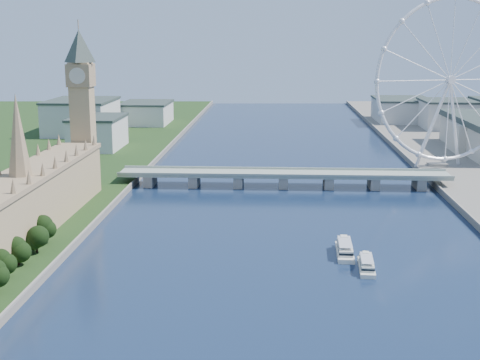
{
  "coord_description": "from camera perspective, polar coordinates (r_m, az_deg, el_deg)",
  "views": [
    {
      "loc": [
        -5.59,
        -138.5,
        99.22
      ],
      "look_at": [
        -24.29,
        210.0,
        23.67
      ],
      "focal_mm": 50.0,
      "sensor_mm": 36.0,
      "label": 1
    }
  ],
  "objects": [
    {
      "name": "city_skyline",
      "position": [
        704.83,
        6.73,
        5.43
      ],
      "size": [
        505.0,
        280.0,
        32.0
      ],
      "color": "beige",
      "rests_on": "ground"
    },
    {
      "name": "big_ben",
      "position": [
        435.34,
        -13.39,
        7.59
      ],
      "size": [
        20.02,
        20.02,
        110.0
      ],
      "color": "tan",
      "rests_on": "ground"
    },
    {
      "name": "tour_boat_near",
      "position": [
        314.84,
        8.92,
        -6.31
      ],
      "size": [
        8.87,
        30.71,
        6.73
      ],
      "primitive_type": null,
      "rotation": [
        0.0,
        0.0,
        -0.04
      ],
      "color": "silver",
      "rests_on": "ground"
    },
    {
      "name": "westminster_bridge",
      "position": [
        448.2,
        3.72,
        0.27
      ],
      "size": [
        220.0,
        22.0,
        9.5
      ],
      "color": "gray",
      "rests_on": "ground"
    },
    {
      "name": "tour_boat_far",
      "position": [
        297.04,
        10.73,
        -7.52
      ],
      "size": [
        8.52,
        27.1,
        5.87
      ],
      "primitive_type": null,
      "rotation": [
        0.0,
        0.0,
        -0.07
      ],
      "color": "silver",
      "rests_on": "ground"
    },
    {
      "name": "parliament_range",
      "position": [
        341.58,
        -18.04,
        -2.07
      ],
      "size": [
        24.0,
        200.0,
        70.0
      ],
      "color": "tan",
      "rests_on": "ground"
    },
    {
      "name": "london_eye",
      "position": [
        510.28,
        17.49,
        8.1
      ],
      "size": [
        113.6,
        39.12,
        124.3
      ],
      "color": "silver",
      "rests_on": "ground"
    }
  ]
}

